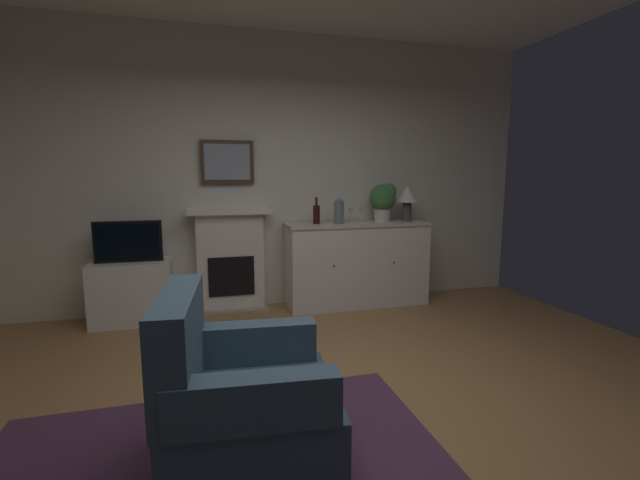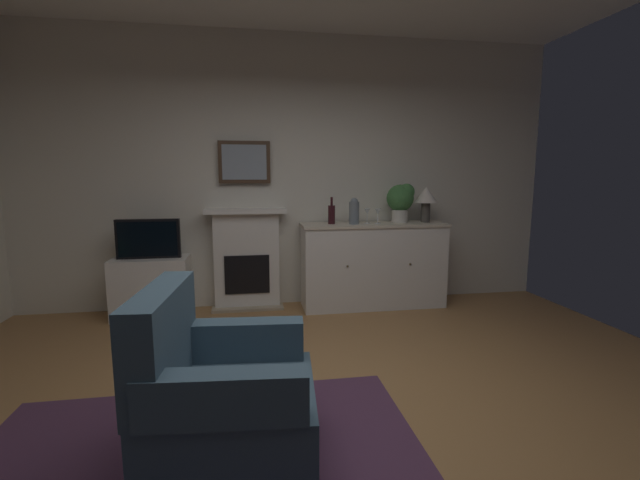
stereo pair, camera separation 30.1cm
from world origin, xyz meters
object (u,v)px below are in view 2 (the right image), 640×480
fireplace_unit (247,259)px  sideboard_cabinet (373,265)px  wine_glass_left (367,212)px  table_lamp (426,197)px  wine_glass_center (378,212)px  vase_decorative (354,211)px  tv_cabinet (152,287)px  wine_bottle (332,214)px  tv_set (148,239)px  framed_picture (244,162)px  potted_plant_small (401,199)px  armchair (220,393)px

fireplace_unit → sideboard_cabinet: size_ratio=0.69×
fireplace_unit → wine_glass_left: same height
table_lamp → wine_glass_center: (-0.56, -0.04, -0.16)m
sideboard_cabinet → vase_decorative: size_ratio=5.68×
fireplace_unit → tv_cabinet: size_ratio=1.47×
wine_bottle → vase_decorative: wine_bottle is taller
wine_bottle → vase_decorative: bearing=-13.7°
wine_glass_center → vase_decorative: size_ratio=0.59×
fireplace_unit → wine_glass_center: bearing=-8.8°
table_lamp → tv_set: 2.98m
framed_picture → wine_bottle: bearing=-13.3°
sideboard_cabinet → wine_glass_left: wine_glass_left is taller
vase_decorative → potted_plant_small: potted_plant_small is taller
vase_decorative → armchair: bearing=-117.8°
framed_picture → table_lamp: framed_picture is taller
fireplace_unit → potted_plant_small: bearing=-4.4°
wine_glass_left → tv_cabinet: 2.40m
framed_picture → armchair: bearing=-92.7°
framed_picture → sideboard_cabinet: (1.38, -0.22, -1.12)m
wine_glass_center → table_lamp: bearing=4.3°
wine_glass_left → wine_glass_center: 0.12m
table_lamp → tv_cabinet: 3.09m
table_lamp → fireplace_unit: bearing=174.9°
sideboard_cabinet → wine_glass_center: wine_glass_center is taller
tv_set → potted_plant_small: bearing=1.1°
table_lamp → vase_decorative: size_ratio=1.42×
sideboard_cabinet → potted_plant_small: bearing=8.0°
sideboard_cabinet → wine_glass_left: size_ratio=9.68×
sideboard_cabinet → armchair: size_ratio=1.74×
table_lamp → tv_cabinet: size_ratio=0.53×
table_lamp → wine_glass_left: 0.69m
potted_plant_small → table_lamp: bearing=-9.4°
framed_picture → vase_decorative: bearing=-13.3°
tv_set → armchair: (0.85, -2.46, -0.44)m
fireplace_unit → framed_picture: size_ratio=2.00×
framed_picture → vase_decorative: size_ratio=1.96×
wine_glass_center → vase_decorative: vase_decorative is taller
fireplace_unit → vase_decorative: size_ratio=3.91×
wine_glass_center → tv_cabinet: wine_glass_center is taller
sideboard_cabinet → table_lamp: (0.60, 0.00, 0.75)m
tv_set → potted_plant_small: potted_plant_small is taller
framed_picture → tv_cabinet: size_ratio=0.73×
tv_set → table_lamp: bearing=0.2°
wine_glass_center → tv_set: (-2.39, 0.03, -0.24)m
framed_picture → tv_cabinet: bearing=-168.0°
armchair → wine_glass_left: bearing=59.8°
sideboard_cabinet → tv_cabinet: size_ratio=2.13×
framed_picture → vase_decorative: (1.15, -0.27, -0.52)m
wine_glass_center → sideboard_cabinet: bearing=126.5°
framed_picture → armchair: (-0.13, -2.69, -1.21)m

